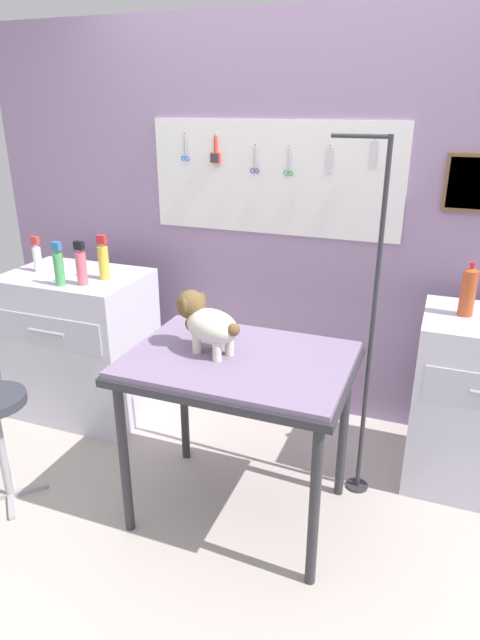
{
  "coord_description": "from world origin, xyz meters",
  "views": [
    {
      "loc": [
        0.85,
        -1.77,
        1.83
      ],
      "look_at": [
        0.07,
        0.25,
        0.97
      ],
      "focal_mm": 30.55,
      "sensor_mm": 36.0,
      "label": 1
    }
  ],
  "objects": [
    {
      "name": "spray_bottle_short",
      "position": [
        -1.09,
        0.53,
        1.01
      ],
      "size": [
        0.05,
        0.05,
        0.24
      ],
      "color": "#4CA25A",
      "rests_on": "counter_left"
    },
    {
      "name": "grooming_arm",
      "position": [
        0.58,
        0.56,
        0.8
      ],
      "size": [
        0.3,
        0.11,
        1.72
      ],
      "color": "#2D2D33",
      "rests_on": "ground"
    },
    {
      "name": "dog",
      "position": [
        -0.06,
        0.19,
        0.96
      ],
      "size": [
        0.35,
        0.24,
        0.26
      ],
      "color": "silver",
      "rests_on": "grooming_table"
    },
    {
      "name": "shampoo_bottle",
      "position": [
        -0.93,
        0.71,
        1.01
      ],
      "size": [
        0.06,
        0.06,
        0.25
      ],
      "color": "gold",
      "rests_on": "counter_left"
    },
    {
      "name": "detangler_spray",
      "position": [
        -1.38,
        0.7,
        0.99
      ],
      "size": [
        0.05,
        0.05,
        0.21
      ],
      "color": "white",
      "rests_on": "counter_left"
    },
    {
      "name": "counter_left",
      "position": [
        -1.15,
        0.72,
        0.45
      ],
      "size": [
        0.8,
        0.58,
        0.9
      ],
      "color": "silver",
      "rests_on": "ground"
    },
    {
      "name": "rear_wall_panel",
      "position": [
        0.0,
        1.28,
        1.16
      ],
      "size": [
        4.0,
        0.11,
        2.3
      ],
      "color": "#967C9F",
      "rests_on": "ground"
    },
    {
      "name": "grooming_table",
      "position": [
        0.09,
        0.19,
        0.74
      ],
      "size": [
        0.97,
        0.71,
        0.82
      ],
      "color": "#2D2D33",
      "rests_on": "ground"
    },
    {
      "name": "conditioner_bottle",
      "position": [
        -0.98,
        0.58,
        1.01
      ],
      "size": [
        0.06,
        0.06,
        0.24
      ],
      "color": "#DA616E",
      "rests_on": "counter_left"
    },
    {
      "name": "ground",
      "position": [
        0.0,
        0.0,
        -0.02
      ],
      "size": [
        4.4,
        4.0,
        0.04
      ],
      "primitive_type": "cube",
      "color": "#B4AAA1"
    },
    {
      "name": "soda_bottle",
      "position": [
        0.98,
        0.85,
        1.02
      ],
      "size": [
        0.07,
        0.07,
        0.26
      ],
      "color": "#B44A22",
      "rests_on": "cabinet_right"
    }
  ]
}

